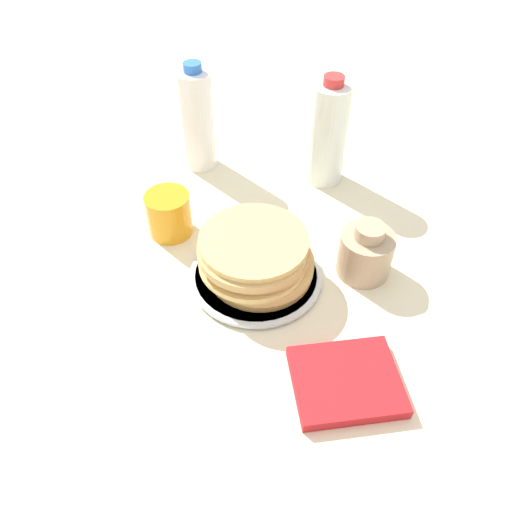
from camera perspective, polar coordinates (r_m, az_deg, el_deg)
The scene contains 8 objects.
ground_plane at distance 0.86m, azimuth 1.55°, elevation -3.35°, with size 4.00×4.00×0.00m, color beige.
plate at distance 0.87m, azimuth 0.00°, elevation -2.18°, with size 0.23×0.23×0.01m.
pancake_stack at distance 0.84m, azimuth -0.01°, elevation -0.09°, with size 0.20×0.19×0.08m.
juice_glass at distance 0.95m, azimuth -9.90°, elevation 4.74°, with size 0.08×0.08×0.08m.
cream_jug at distance 0.88m, azimuth 12.40°, elevation 0.40°, with size 0.09×0.09×0.10m.
water_bottle_near at distance 1.09m, azimuth -6.72°, elevation 15.17°, with size 0.07×0.07×0.23m.
water_bottle_mid at distance 1.04m, azimuth 8.20°, elevation 13.64°, with size 0.08×0.08×0.23m.
napkin at distance 0.75m, azimuth 10.24°, elevation -13.91°, with size 0.20×0.19×0.02m.
Camera 1 is at (-0.38, -0.43, 0.65)m, focal length 35.00 mm.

